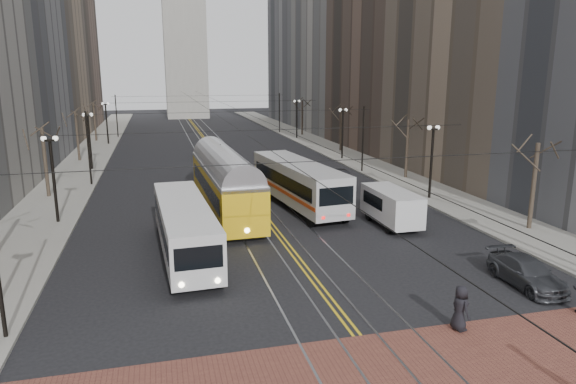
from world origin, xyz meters
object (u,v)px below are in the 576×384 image
rear_bus (298,185)px  pedestrian_a (460,308)px  cargo_van (391,208)px  sedan_grey (341,178)px  sedan_parked (527,272)px  streetcar (225,188)px  transit_bus (185,230)px

rear_bus → pedestrian_a: (1.02, -19.93, -0.75)m
cargo_van → sedan_grey: size_ratio=1.15×
rear_bus → pedestrian_a: rear_bus is taller
rear_bus → sedan_grey: bearing=38.9°
sedan_grey → pedestrian_a: pedestrian_a is taller
sedan_parked → pedestrian_a: 6.28m
sedan_grey → sedan_parked: (1.02, -22.51, -0.15)m
streetcar → sedan_parked: streetcar is taller
rear_bus → sedan_parked: 18.13m
streetcar → sedan_parked: size_ratio=3.36×
transit_bus → streetcar: (3.33, 8.53, 0.31)m
rear_bus → cargo_van: size_ratio=2.37×
transit_bus → streetcar: bearing=65.8°
transit_bus → cargo_van: size_ratio=2.20×
sedan_grey → sedan_parked: 22.53m
streetcar → pedestrian_a: streetcar is taller
cargo_van → sedan_grey: cargo_van is taller
cargo_van → sedan_parked: cargo_van is taller
cargo_van → pedestrian_a: 14.08m
rear_bus → pedestrian_a: size_ratio=7.04×
transit_bus → sedan_parked: 17.33m
rear_bus → streetcar: bearing=176.4°
rear_bus → transit_bus: bearing=-141.7°
transit_bus → sedan_parked: size_ratio=2.62×
sedan_grey → pedestrian_a: (-4.46, -25.55, 0.12)m
streetcar → cargo_van: (10.08, -6.01, -0.59)m
streetcar → rear_bus: size_ratio=1.18×
transit_bus → rear_bus: 12.49m
sedan_grey → pedestrian_a: size_ratio=2.59×
cargo_van → sedan_parked: 10.76m
streetcar → sedan_grey: 12.52m
streetcar → sedan_grey: streetcar is taller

